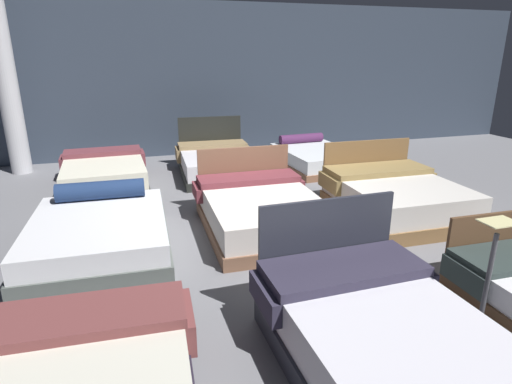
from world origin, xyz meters
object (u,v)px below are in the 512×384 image
object	(u,v)px
bed_1	(383,341)
bed_8	(316,158)
bed_5	(395,197)
bed_6	(104,173)
bed_3	(100,234)
bed_7	(217,163)
support_pillar	(7,86)
bed_4	(261,211)
price_sign	(485,295)

from	to	relation	value
bed_1	bed_8	size ratio (longest dim) A/B	1.05
bed_5	bed_6	size ratio (longest dim) A/B	0.96
bed_3	bed_7	bearing A→B (deg)	57.18
bed_5	bed_8	bearing A→B (deg)	90.04
bed_1	bed_8	world-z (taller)	bed_1
bed_8	bed_7	bearing A→B (deg)	174.71
bed_7	bed_8	bearing A→B (deg)	0.70
bed_6	support_pillar	world-z (taller)	support_pillar
bed_6	bed_5	bearing A→B (deg)	-36.71
bed_1	bed_6	bearing A→B (deg)	109.76
bed_4	bed_1	bearing A→B (deg)	-88.37
bed_1	support_pillar	bearing A→B (deg)	117.15
bed_4	support_pillar	xyz separation A→B (m)	(-3.84, 4.29, 1.48)
bed_5	bed_7	size ratio (longest dim) A/B	0.96
bed_3	bed_6	distance (m)	2.94
support_pillar	bed_6	bearing A→B (deg)	-41.12
bed_1	bed_6	xyz separation A→B (m)	(-2.18, 5.78, -0.04)
bed_1	bed_3	world-z (taller)	bed_1
bed_6	bed_7	size ratio (longest dim) A/B	1.01
bed_7	bed_4	bearing A→B (deg)	-87.32
bed_1	bed_8	bearing A→B (deg)	68.91
bed_1	bed_5	world-z (taller)	bed_1
bed_1	bed_5	size ratio (longest dim) A/B	1.07
bed_5	price_sign	size ratio (longest dim) A/B	1.82
bed_6	bed_7	bearing A→B (deg)	0.76
price_sign	bed_7	bearing A→B (deg)	100.22
bed_1	bed_4	distance (m)	2.96
bed_4	bed_8	distance (m)	3.58
bed_3	price_sign	world-z (taller)	price_sign
bed_6	bed_7	distance (m)	2.17
bed_3	bed_5	distance (m)	4.22
bed_3	bed_6	world-z (taller)	bed_3
bed_5	support_pillar	bearing A→B (deg)	144.82
support_pillar	price_sign	bearing A→B (deg)	-55.59
price_sign	bed_1	bearing A→B (deg)	-174.08
bed_5	bed_7	world-z (taller)	bed_7
bed_1	bed_7	world-z (taller)	bed_1
bed_7	bed_8	world-z (taller)	bed_7
price_sign	bed_8	bearing A→B (deg)	79.01
bed_6	bed_3	bearing A→B (deg)	-91.59
bed_7	bed_8	distance (m)	2.15
bed_5	bed_8	world-z (taller)	bed_5
bed_3	bed_4	xyz separation A→B (m)	(2.12, 0.12, 0.02)
bed_5	bed_6	distance (m)	5.16
bed_8	price_sign	bearing A→B (deg)	-104.18
bed_4	support_pillar	distance (m)	5.94
price_sign	bed_5	bearing A→B (deg)	69.21
bed_5	support_pillar	size ratio (longest dim) A/B	0.57
bed_8	support_pillar	xyz separation A→B (m)	(-6.00, 1.43, 1.54)
bed_3	support_pillar	size ratio (longest dim) A/B	0.60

